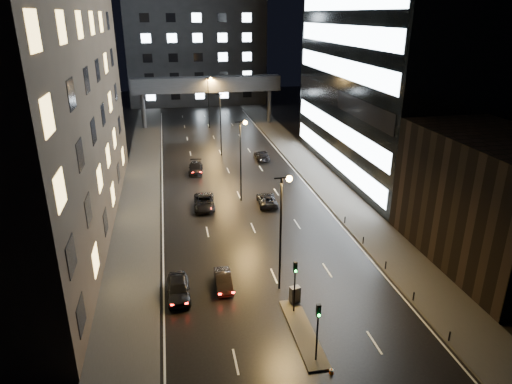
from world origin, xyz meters
The scene contains 24 objects.
ground centered at (0.00, 40.00, 0.00)m, with size 160.00×160.00×0.00m, color black.
sidewalk_left centered at (-12.50, 35.00, 0.07)m, with size 5.00×110.00×0.15m, color #383533.
sidewalk_right centered at (12.50, 35.00, 0.07)m, with size 5.00×110.00×0.15m, color #383533.
building_left centered at (-22.50, 24.00, 20.00)m, with size 15.00×48.00×40.00m, color #2D2319.
building_right_low centered at (20.00, 9.00, 6.00)m, with size 10.00×18.00×12.00m, color black.
building_right_glass centered at (25.00, 36.00, 22.50)m, with size 20.00×36.00×45.00m, color black.
building_far centered at (0.00, 98.00, 12.50)m, with size 34.00×14.00×25.00m, color #333335.
skybridge centered at (0.00, 70.00, 8.34)m, with size 30.00×3.00×10.00m.
median_island centered at (0.30, 2.00, 0.07)m, with size 1.60×8.00×0.15m, color #383533.
traffic_signal_near centered at (0.30, 4.49, 3.09)m, with size 0.28×0.34×4.40m.
traffic_signal_far centered at (0.30, -1.01, 3.09)m, with size 0.28×0.34×4.40m.
bollard_row centered at (10.20, 6.50, 0.45)m, with size 0.12×25.12×0.90m.
streetlight_near centered at (0.16, 8.00, 6.50)m, with size 1.45×0.50×10.15m.
streetlight_mid_a centered at (0.16, 28.00, 6.50)m, with size 1.45×0.50×10.15m.
streetlight_mid_b centered at (0.16, 48.00, 6.50)m, with size 1.45×0.50×10.15m.
streetlight_far centered at (0.16, 68.00, 6.50)m, with size 1.45×0.50×10.15m.
car_away_a centered at (-8.47, 8.41, 0.78)m, with size 1.85×4.60×1.57m, color black.
car_away_b centered at (-4.65, 9.15, 0.63)m, with size 1.34×3.85×1.27m, color black.
car_away_c centered at (-4.72, 26.64, 0.73)m, with size 2.41×5.23×1.45m, color black.
car_away_d centered at (-4.80, 39.99, 0.71)m, with size 1.99×4.91×1.42m, color black.
car_toward_a centered at (2.90, 26.20, 0.65)m, with size 2.15×4.67×1.30m, color black.
car_toward_b centered at (6.10, 44.42, 0.70)m, with size 1.97×4.84×1.40m, color black.
utility_cabinet centered at (0.70, 5.70, 0.83)m, with size 0.81×0.54×1.36m, color #48484B.
cone_a centered at (0.96, -2.26, 0.22)m, with size 0.33×0.33×0.45m, color #FF5A0D.
Camera 1 is at (-8.35, -24.22, 21.85)m, focal length 32.00 mm.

